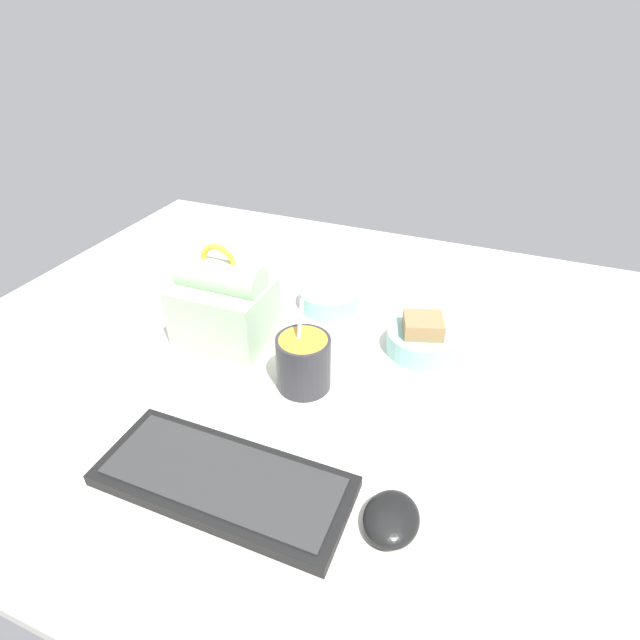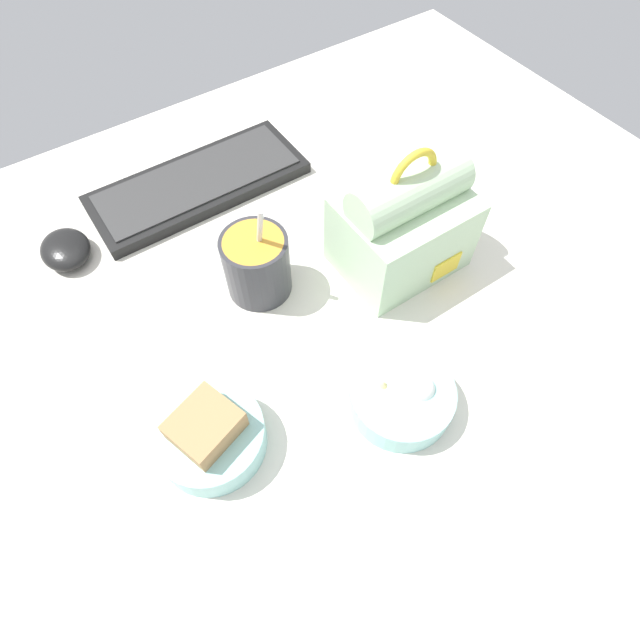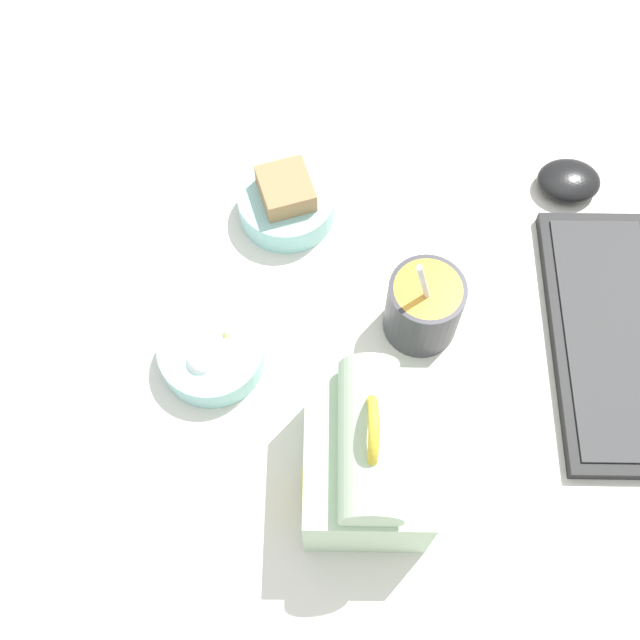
# 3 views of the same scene
# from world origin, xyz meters

# --- Properties ---
(desk_surface) EXTENTS (1.40, 1.10, 0.02)m
(desk_surface) POSITION_xyz_m (0.00, 0.00, 0.01)
(desk_surface) COLOR silver
(desk_surface) RESTS_ON ground
(keyboard) EXTENTS (0.34, 0.14, 0.02)m
(keyboard) POSITION_xyz_m (0.01, 0.32, 0.03)
(keyboard) COLOR black
(keyboard) RESTS_ON desk_surface
(lunch_bag) EXTENTS (0.17, 0.13, 0.19)m
(lunch_bag) POSITION_xyz_m (0.18, 0.03, 0.09)
(lunch_bag) COLOR #B7D6AD
(lunch_bag) RESTS_ON desk_surface
(soup_cup) EXTENTS (0.09, 0.09, 0.16)m
(soup_cup) POSITION_xyz_m (-0.01, 0.10, 0.07)
(soup_cup) COLOR #333338
(soup_cup) RESTS_ON desk_surface
(bento_bowl_sandwich) EXTENTS (0.12, 0.12, 0.07)m
(bento_bowl_sandwich) POSITION_xyz_m (-0.17, -0.06, 0.05)
(bento_bowl_sandwich) COLOR #93D1CC
(bento_bowl_sandwich) RESTS_ON desk_surface
(bento_bowl_snacks) EXTENTS (0.12, 0.12, 0.05)m
(bento_bowl_snacks) POSITION_xyz_m (0.04, -0.14, 0.04)
(bento_bowl_snacks) COLOR #93D1CC
(bento_bowl_snacks) RESTS_ON desk_surface
(computer_mouse) EXTENTS (0.07, 0.08, 0.03)m
(computer_mouse) POSITION_xyz_m (-0.21, 0.30, 0.04)
(computer_mouse) COLOR black
(computer_mouse) RESTS_ON desk_surface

